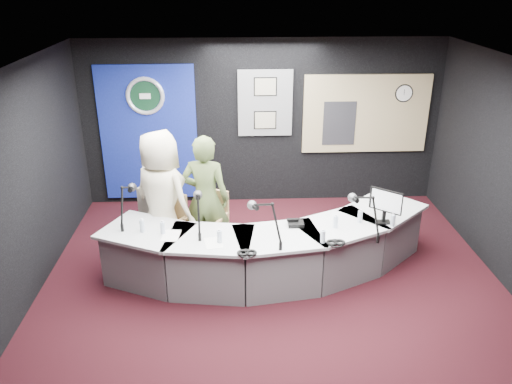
{
  "coord_description": "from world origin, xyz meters",
  "views": [
    {
      "loc": [
        -0.48,
        -5.36,
        3.79
      ],
      "look_at": [
        -0.2,
        0.8,
        1.1
      ],
      "focal_mm": 36.0,
      "sensor_mm": 36.0,
      "label": 1
    }
  ],
  "objects_px": {
    "armchair_left": "(164,226)",
    "armchair_right": "(207,227)",
    "person_man": "(162,198)",
    "broadcast_desk": "(268,249)",
    "person_woman": "(206,199)"
  },
  "relations": [
    {
      "from": "armchair_left",
      "to": "armchair_right",
      "type": "bearing_deg",
      "value": 38.28
    },
    {
      "from": "broadcast_desk",
      "to": "armchair_right",
      "type": "relative_size",
      "value": 4.82
    },
    {
      "from": "person_woman",
      "to": "armchair_left",
      "type": "bearing_deg",
      "value": 16.66
    },
    {
      "from": "person_woman",
      "to": "person_man",
      "type": "bearing_deg",
      "value": 16.66
    },
    {
      "from": "armchair_left",
      "to": "person_man",
      "type": "height_order",
      "value": "person_man"
    },
    {
      "from": "armchair_left",
      "to": "person_man",
      "type": "distance_m",
      "value": 0.41
    },
    {
      "from": "armchair_right",
      "to": "person_woman",
      "type": "relative_size",
      "value": 0.52
    },
    {
      "from": "broadcast_desk",
      "to": "armchair_left",
      "type": "distance_m",
      "value": 1.49
    },
    {
      "from": "armchair_left",
      "to": "armchair_right",
      "type": "distance_m",
      "value": 0.59
    },
    {
      "from": "armchair_right",
      "to": "person_man",
      "type": "height_order",
      "value": "person_man"
    },
    {
      "from": "armchair_right",
      "to": "person_man",
      "type": "bearing_deg",
      "value": -150.71
    },
    {
      "from": "armchair_right",
      "to": "person_man",
      "type": "relative_size",
      "value": 0.49
    },
    {
      "from": "armchair_left",
      "to": "person_woman",
      "type": "relative_size",
      "value": 0.59
    },
    {
      "from": "armchair_right",
      "to": "person_man",
      "type": "distance_m",
      "value": 0.76
    },
    {
      "from": "person_man",
      "to": "broadcast_desk",
      "type": "bearing_deg",
      "value": -162.54
    }
  ]
}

